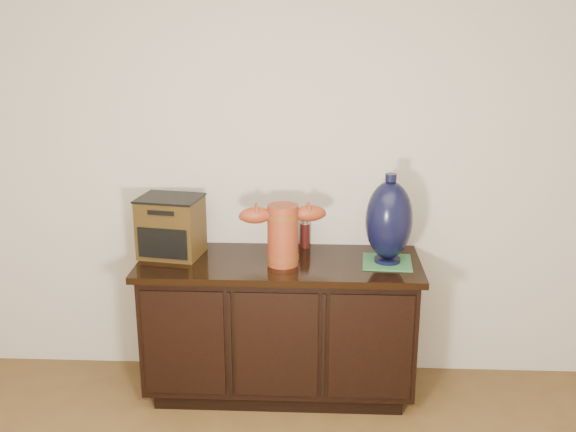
{
  "coord_description": "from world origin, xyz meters",
  "views": [
    {
      "loc": [
        0.2,
        -1.04,
        1.98
      ],
      "look_at": [
        0.05,
        2.18,
        1.01
      ],
      "focal_mm": 42.0,
      "sensor_mm": 36.0,
      "label": 1
    }
  ],
  "objects_px": {
    "lamp_base": "(389,221)",
    "spray_can": "(305,234)",
    "sideboard": "(280,325)",
    "terracotta_vessel": "(283,231)",
    "tv_radio": "(171,226)"
  },
  "relations": [
    {
      "from": "lamp_base",
      "to": "spray_can",
      "type": "xyz_separation_m",
      "value": [
        -0.43,
        0.22,
        -0.15
      ]
    },
    {
      "from": "tv_radio",
      "to": "lamp_base",
      "type": "xyz_separation_m",
      "value": [
        1.13,
        -0.07,
        0.07
      ]
    },
    {
      "from": "tv_radio",
      "to": "terracotta_vessel",
      "type": "bearing_deg",
      "value": -1.32
    },
    {
      "from": "sideboard",
      "to": "lamp_base",
      "type": "bearing_deg",
      "value": -0.52
    },
    {
      "from": "sideboard",
      "to": "tv_radio",
      "type": "relative_size",
      "value": 4.12
    },
    {
      "from": "sideboard",
      "to": "lamp_base",
      "type": "relative_size",
      "value": 3.16
    },
    {
      "from": "terracotta_vessel",
      "to": "spray_can",
      "type": "distance_m",
      "value": 0.31
    },
    {
      "from": "terracotta_vessel",
      "to": "tv_radio",
      "type": "bearing_deg",
      "value": 159.2
    },
    {
      "from": "terracotta_vessel",
      "to": "spray_can",
      "type": "bearing_deg",
      "value": 58.51
    },
    {
      "from": "sideboard",
      "to": "tv_radio",
      "type": "xyz_separation_m",
      "value": [
        -0.57,
        0.06,
        0.53
      ]
    },
    {
      "from": "sideboard",
      "to": "lamp_base",
      "type": "height_order",
      "value": "lamp_base"
    },
    {
      "from": "spray_can",
      "to": "terracotta_vessel",
      "type": "bearing_deg",
      "value": -111.51
    },
    {
      "from": "lamp_base",
      "to": "terracotta_vessel",
      "type": "bearing_deg",
      "value": -175.16
    },
    {
      "from": "lamp_base",
      "to": "spray_can",
      "type": "height_order",
      "value": "lamp_base"
    },
    {
      "from": "terracotta_vessel",
      "to": "lamp_base",
      "type": "xyz_separation_m",
      "value": [
        0.53,
        0.05,
        0.05
      ]
    }
  ]
}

